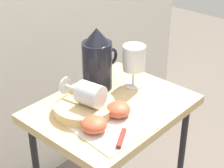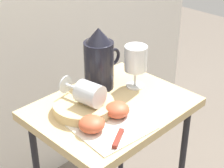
{
  "view_description": "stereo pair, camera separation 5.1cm",
  "coord_description": "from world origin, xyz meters",
  "px_view_note": "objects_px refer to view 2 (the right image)",
  "views": [
    {
      "loc": [
        -0.79,
        -0.7,
        1.4
      ],
      "look_at": [
        0.0,
        0.0,
        0.81
      ],
      "focal_mm": 59.87,
      "sensor_mm": 36.0,
      "label": 1
    },
    {
      "loc": [
        -0.75,
        -0.74,
        1.4
      ],
      "look_at": [
        0.0,
        0.0,
        0.81
      ],
      "focal_mm": 59.87,
      "sensor_mm": 36.0,
      "label": 2
    }
  ],
  "objects_px": {
    "wine_glass_upright": "(136,61)",
    "wine_glass_tipped_near": "(89,93)",
    "pitcher": "(99,64)",
    "apple_half_right": "(117,110)",
    "knife": "(121,132)",
    "apple_half_left": "(92,124)",
    "basket_tray": "(83,106)",
    "table": "(112,126)"
  },
  "relations": [
    {
      "from": "basket_tray",
      "to": "apple_half_left",
      "type": "relative_size",
      "value": 2.52
    },
    {
      "from": "knife",
      "to": "apple_half_left",
      "type": "bearing_deg",
      "value": 122.73
    },
    {
      "from": "basket_tray",
      "to": "wine_glass_upright",
      "type": "xyz_separation_m",
      "value": [
        0.24,
        -0.01,
        0.09
      ]
    },
    {
      "from": "basket_tray",
      "to": "knife",
      "type": "distance_m",
      "value": 0.18
    },
    {
      "from": "table",
      "to": "apple_half_left",
      "type": "xyz_separation_m",
      "value": [
        -0.15,
        -0.06,
        0.11
      ]
    },
    {
      "from": "pitcher",
      "to": "apple_half_left",
      "type": "xyz_separation_m",
      "value": [
        -0.2,
        -0.18,
        -0.07
      ]
    },
    {
      "from": "pitcher",
      "to": "wine_glass_tipped_near",
      "type": "height_order",
      "value": "pitcher"
    },
    {
      "from": "apple_half_left",
      "to": "knife",
      "type": "bearing_deg",
      "value": -57.27
    },
    {
      "from": "pitcher",
      "to": "wine_glass_upright",
      "type": "bearing_deg",
      "value": -44.45
    },
    {
      "from": "wine_glass_tipped_near",
      "to": "apple_half_left",
      "type": "bearing_deg",
      "value": -128.09
    },
    {
      "from": "basket_tray",
      "to": "wine_glass_tipped_near",
      "type": "bearing_deg",
      "value": -74.25
    },
    {
      "from": "pitcher",
      "to": "wine_glass_tipped_near",
      "type": "xyz_separation_m",
      "value": [
        -0.14,
        -0.1,
        -0.02
      ]
    },
    {
      "from": "wine_glass_upright",
      "to": "wine_glass_tipped_near",
      "type": "distance_m",
      "value": 0.24
    },
    {
      "from": "wine_glass_upright",
      "to": "wine_glass_tipped_near",
      "type": "relative_size",
      "value": 1.04
    },
    {
      "from": "table",
      "to": "basket_tray",
      "type": "xyz_separation_m",
      "value": [
        -0.09,
        0.04,
        0.11
      ]
    },
    {
      "from": "apple_half_right",
      "to": "table",
      "type": "bearing_deg",
      "value": 57.77
    },
    {
      "from": "table",
      "to": "knife",
      "type": "height_order",
      "value": "knife"
    },
    {
      "from": "table",
      "to": "knife",
      "type": "relative_size",
      "value": 3.76
    },
    {
      "from": "wine_glass_upright",
      "to": "wine_glass_tipped_near",
      "type": "bearing_deg",
      "value": -177.37
    },
    {
      "from": "wine_glass_upright",
      "to": "apple_half_right",
      "type": "relative_size",
      "value": 1.99
    },
    {
      "from": "wine_glass_upright",
      "to": "knife",
      "type": "distance_m",
      "value": 0.31
    },
    {
      "from": "apple_half_right",
      "to": "pitcher",
      "type": "bearing_deg",
      "value": 62.27
    },
    {
      "from": "wine_glass_tipped_near",
      "to": "knife",
      "type": "xyz_separation_m",
      "value": [
        -0.01,
        -0.15,
        -0.06
      ]
    },
    {
      "from": "knife",
      "to": "basket_tray",
      "type": "bearing_deg",
      "value": 87.43
    },
    {
      "from": "table",
      "to": "wine_glass_upright",
      "type": "xyz_separation_m",
      "value": [
        0.15,
        0.03,
        0.19
      ]
    },
    {
      "from": "apple_half_left",
      "to": "knife",
      "type": "distance_m",
      "value": 0.09
    },
    {
      "from": "knife",
      "to": "table",
      "type": "bearing_deg",
      "value": 53.71
    },
    {
      "from": "pitcher",
      "to": "apple_half_right",
      "type": "relative_size",
      "value": 2.86
    },
    {
      "from": "pitcher",
      "to": "apple_half_left",
      "type": "bearing_deg",
      "value": -138.56
    },
    {
      "from": "wine_glass_upright",
      "to": "apple_half_right",
      "type": "distance_m",
      "value": 0.22
    },
    {
      "from": "basket_tray",
      "to": "knife",
      "type": "xyz_separation_m",
      "value": [
        -0.01,
        -0.17,
        -0.01
      ]
    },
    {
      "from": "wine_glass_upright",
      "to": "knife",
      "type": "relative_size",
      "value": 0.82
    },
    {
      "from": "knife",
      "to": "pitcher",
      "type": "bearing_deg",
      "value": 58.55
    },
    {
      "from": "apple_half_left",
      "to": "knife",
      "type": "height_order",
      "value": "apple_half_left"
    },
    {
      "from": "wine_glass_tipped_near",
      "to": "wine_glass_upright",
      "type": "bearing_deg",
      "value": 2.63
    },
    {
      "from": "wine_glass_upright",
      "to": "apple_half_right",
      "type": "xyz_separation_m",
      "value": [
        -0.19,
        -0.09,
        -0.08
      ]
    },
    {
      "from": "table",
      "to": "knife",
      "type": "bearing_deg",
      "value": -126.29
    },
    {
      "from": "apple_half_left",
      "to": "knife",
      "type": "relative_size",
      "value": 0.41
    },
    {
      "from": "wine_glass_upright",
      "to": "wine_glass_tipped_near",
      "type": "xyz_separation_m",
      "value": [
        -0.23,
        -0.01,
        -0.03
      ]
    },
    {
      "from": "basket_tray",
      "to": "wine_glass_tipped_near",
      "type": "distance_m",
      "value": 0.06
    },
    {
      "from": "table",
      "to": "basket_tray",
      "type": "relative_size",
      "value": 3.63
    },
    {
      "from": "apple_half_left",
      "to": "knife",
      "type": "xyz_separation_m",
      "value": [
        0.05,
        -0.07,
        -0.02
      ]
    }
  ]
}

